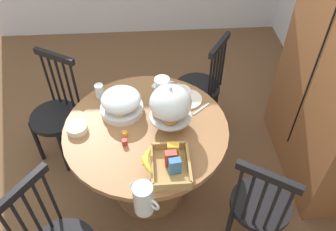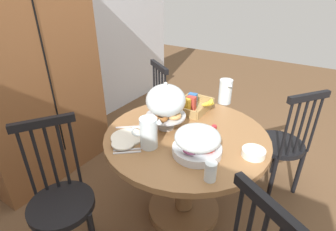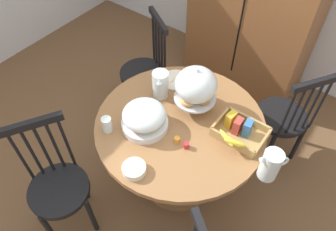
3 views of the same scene
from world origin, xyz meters
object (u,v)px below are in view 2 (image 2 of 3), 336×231
object	(u,v)px
wooden_armoire	(28,71)
pastry_stand_with_dome	(166,102)
china_plate_large	(127,137)
cereal_bowl	(253,153)
drinking_glass	(210,171)
china_plate_small	(123,143)
windsor_chair_by_cabinet	(147,116)
fruit_platter_covered	(197,142)
dining_table	(185,161)
orange_juice_pitcher	(149,134)
milk_pitcher	(225,92)
windsor_chair_facing_door	(61,202)
windsor_chair_near_window	(281,146)
cereal_basket	(194,105)

from	to	relation	value
wooden_armoire	pastry_stand_with_dome	size ratio (longest dim) A/B	5.70
pastry_stand_with_dome	china_plate_large	xyz separation A→B (m)	(-0.25, 0.14, -0.19)
cereal_bowl	drinking_glass	xyz separation A→B (m)	(-0.33, 0.13, 0.03)
wooden_armoire	china_plate_small	bearing A→B (deg)	-97.09
windsor_chair_by_cabinet	fruit_platter_covered	xyz separation A→B (m)	(-0.65, -0.87, 0.37)
fruit_platter_covered	pastry_stand_with_dome	bearing A→B (deg)	64.05
dining_table	china_plate_large	world-z (taller)	china_plate_large
orange_juice_pitcher	drinking_glass	xyz separation A→B (m)	(-0.08, -0.45, -0.04)
orange_juice_pitcher	cereal_bowl	bearing A→B (deg)	-66.22
windsor_chair_by_cabinet	milk_pitcher	world-z (taller)	windsor_chair_by_cabinet
cereal_bowl	windsor_chair_facing_door	bearing A→B (deg)	127.17
windsor_chair_near_window	china_plate_small	size ratio (longest dim) A/B	6.50
windsor_chair_near_window	cereal_bowl	xyz separation A→B (m)	(-0.68, 0.08, 0.31)
pastry_stand_with_dome	orange_juice_pitcher	xyz separation A→B (m)	(-0.25, -0.04, -0.11)
windsor_chair_near_window	drinking_glass	bearing A→B (deg)	168.51
fruit_platter_covered	cereal_bowl	bearing A→B (deg)	-61.18
wooden_armoire	cereal_bowl	size ratio (longest dim) A/B	14.00
pastry_stand_with_dome	fruit_platter_covered	bearing A→B (deg)	-115.95
windsor_chair_facing_door	milk_pitcher	xyz separation A→B (m)	(1.33, -0.50, 0.38)
dining_table	windsor_chair_near_window	size ratio (longest dim) A/B	1.15
dining_table	drinking_glass	world-z (taller)	drinking_glass
fruit_platter_covered	china_plate_large	world-z (taller)	fruit_platter_covered
dining_table	fruit_platter_covered	world-z (taller)	fruit_platter_covered
china_plate_small	fruit_platter_covered	bearing A→B (deg)	-67.86
milk_pitcher	cereal_basket	size ratio (longest dim) A/B	0.65
windsor_chair_facing_door	cereal_bowl	xyz separation A→B (m)	(0.71, -0.94, 0.31)
china_plate_small	orange_juice_pitcher	bearing A→B (deg)	-60.56
fruit_platter_covered	cereal_bowl	distance (m)	0.34
wooden_armoire	milk_pitcher	size ratio (longest dim) A/B	9.57
milk_pitcher	china_plate_small	world-z (taller)	milk_pitcher
milk_pitcher	drinking_glass	world-z (taller)	milk_pitcher
windsor_chair_by_cabinet	wooden_armoire	bearing A→B (deg)	133.20
windsor_chair_by_cabinet	milk_pitcher	distance (m)	0.84
orange_juice_pitcher	cereal_bowl	distance (m)	0.64
windsor_chair_near_window	fruit_platter_covered	size ratio (longest dim) A/B	3.25
china_plate_large	wooden_armoire	bearing A→B (deg)	86.81
windsor_chair_near_window	cereal_bowl	size ratio (longest dim) A/B	6.96
orange_juice_pitcher	china_plate_large	size ratio (longest dim) A/B	0.91
wooden_armoire	pastry_stand_with_dome	distance (m)	1.28
windsor_chair_near_window	windsor_chair_by_cabinet	xyz separation A→B (m)	(-0.19, 1.24, 0.00)
pastry_stand_with_dome	orange_juice_pitcher	size ratio (longest dim) A/B	1.71
cereal_basket	china_plate_large	xyz separation A→B (m)	(-0.61, 0.18, -0.04)
wooden_armoire	windsor_chair_facing_door	distance (m)	1.21
cereal_bowl	china_plate_small	bearing A→B (deg)	114.94
fruit_platter_covered	milk_pitcher	bearing A→B (deg)	10.20
orange_juice_pitcher	cereal_basket	distance (m)	0.61
wooden_armoire	china_plate_large	xyz separation A→B (m)	(-0.06, -1.13, -0.24)
cereal_basket	china_plate_large	distance (m)	0.63
drinking_glass	cereal_bowl	bearing A→B (deg)	-21.30
pastry_stand_with_dome	china_plate_small	xyz separation A→B (m)	(-0.34, 0.10, -0.18)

